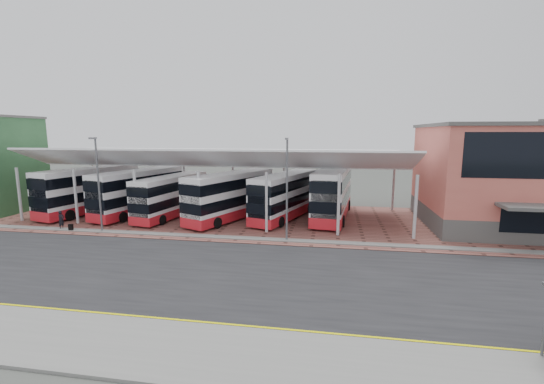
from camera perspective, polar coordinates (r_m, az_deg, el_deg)
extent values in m
plane|color=#3F433D|center=(23.43, -4.66, -11.87)|extent=(140.00, 140.00, 0.00)
cube|color=black|center=(22.53, -5.30, -12.74)|extent=(120.00, 14.00, 0.02)
cube|color=brown|center=(35.36, 3.68, -4.50)|extent=(72.00, 16.00, 0.06)
cube|color=slate|center=(15.74, -13.40, -23.12)|extent=(120.00, 4.00, 0.14)
cube|color=slate|center=(29.13, -1.66, -7.42)|extent=(120.00, 0.80, 0.14)
cube|color=#F5F000|center=(17.36, -10.67, -19.90)|extent=(120.00, 0.12, 0.01)
cube|color=#F5F000|center=(17.60, -10.32, -19.45)|extent=(120.00, 0.12, 0.01)
cylinder|color=silver|center=(42.20, -34.86, -0.35)|extent=(0.26, 0.26, 5.20)
cylinder|color=silver|center=(50.58, -26.17, 1.35)|extent=(0.26, 0.26, 4.60)
cylinder|color=silver|center=(38.26, -28.42, -0.63)|extent=(0.26, 0.26, 5.20)
cylinder|color=silver|center=(47.34, -20.26, 1.25)|extent=(0.26, 0.26, 4.60)
cylinder|color=silver|center=(34.91, -20.62, -0.95)|extent=(0.26, 0.26, 5.20)
cylinder|color=silver|center=(44.68, -13.56, 1.12)|extent=(0.26, 0.26, 4.60)
cylinder|color=silver|center=(32.33, -11.37, -1.31)|extent=(0.26, 0.26, 5.20)
cylinder|color=silver|center=(42.69, -6.12, 0.96)|extent=(0.26, 0.26, 4.60)
cylinder|color=silver|center=(30.72, -0.85, -1.68)|extent=(0.26, 0.26, 5.20)
cylinder|color=silver|center=(41.49, 1.89, 0.76)|extent=(0.26, 0.26, 4.60)
cylinder|color=silver|center=(30.24, 10.41, -2.01)|extent=(0.26, 0.26, 5.20)
cylinder|color=silver|center=(41.13, 10.20, 0.55)|extent=(0.26, 0.26, 4.60)
cylinder|color=silver|center=(30.94, 21.59, -2.26)|extent=(0.26, 0.26, 5.20)
cylinder|color=silver|center=(41.65, 18.48, 0.32)|extent=(0.26, 0.26, 4.60)
cube|color=white|center=(33.94, -10.24, 5.18)|extent=(37.00, 4.95, 1.95)
cube|color=white|center=(39.26, -7.47, 5.49)|extent=(37.00, 7.12, 1.43)
cube|color=#52504E|center=(40.02, 35.38, -3.32)|extent=(18.00, 12.00, 1.80)
cube|color=#D8695A|center=(39.42, 36.00, 3.09)|extent=(18.00, 12.00, 7.20)
cube|color=#52504E|center=(39.31, 36.51, 8.45)|extent=(18.40, 12.40, 0.30)
cylinder|color=slate|center=(33.95, -25.53, 0.85)|extent=(0.16, 0.16, 8.00)
cube|color=slate|center=(33.41, -26.30, 7.57)|extent=(0.15, 0.90, 0.15)
cylinder|color=slate|center=(28.04, 2.35, 0.16)|extent=(0.16, 0.16, 8.00)
cube|color=slate|center=(27.39, 2.33, 8.35)|extent=(0.15, 0.90, 0.15)
cube|color=white|center=(43.11, -26.62, 0.45)|extent=(5.18, 11.75, 4.48)
cube|color=red|center=(43.40, -26.45, -1.93)|extent=(5.23, 11.80, 0.94)
cube|color=black|center=(43.18, -26.58, -0.17)|extent=(5.23, 11.80, 0.99)
cube|color=black|center=(42.96, -26.74, 2.03)|extent=(5.23, 11.80, 0.99)
cube|color=black|center=(39.73, -32.80, -0.88)|extent=(2.30, 0.64, 3.75)
cylinder|color=black|center=(42.23, -31.35, -2.82)|extent=(0.52, 1.08, 1.04)
cylinder|color=black|center=(40.17, -29.16, -3.20)|extent=(0.52, 1.08, 1.04)
cylinder|color=black|center=(46.78, -24.10, -1.21)|extent=(0.52, 1.08, 1.04)
cylinder|color=black|center=(44.92, -21.82, -1.47)|extent=(0.52, 1.08, 1.04)
cube|color=white|center=(40.19, -20.13, 0.17)|extent=(5.19, 11.35, 4.33)
cube|color=red|center=(40.49, -20.00, -2.29)|extent=(5.24, 11.39, 0.91)
cube|color=black|center=(40.26, -20.10, -0.47)|extent=(5.24, 11.39, 0.96)
cube|color=black|center=(40.03, -20.23, 1.81)|extent=(5.24, 11.39, 0.96)
cube|color=black|center=(36.53, -26.08, -1.24)|extent=(2.22, 0.66, 3.62)
cylinder|color=black|center=(39.04, -24.92, -3.24)|extent=(0.52, 1.04, 1.01)
cylinder|color=black|center=(37.21, -22.35, -3.65)|extent=(0.52, 1.04, 1.01)
cylinder|color=black|center=(43.90, -17.98, -1.52)|extent=(0.52, 1.04, 1.01)
cylinder|color=black|center=(42.28, -15.44, -1.80)|extent=(0.52, 1.04, 1.01)
cube|color=white|center=(37.88, -15.46, -0.49)|extent=(4.03, 10.22, 3.90)
cube|color=red|center=(38.17, -15.36, -2.84)|extent=(4.07, 10.26, 0.82)
cube|color=black|center=(37.95, -15.43, -1.09)|extent=(4.07, 10.26, 0.86)
cube|color=black|center=(37.72, -15.53, 1.07)|extent=(4.07, 10.26, 0.86)
cube|color=black|center=(34.06, -20.25, -1.95)|extent=(2.02, 0.46, 3.26)
cylinder|color=black|center=(36.41, -19.71, -3.85)|extent=(0.41, 0.94, 0.91)
cylinder|color=black|center=(35.03, -16.84, -4.21)|extent=(0.41, 0.94, 0.91)
cylinder|color=black|center=(41.40, -14.09, -2.04)|extent=(0.41, 0.94, 0.91)
cylinder|color=black|center=(40.19, -11.41, -2.28)|extent=(0.41, 0.94, 0.91)
cube|color=white|center=(35.63, -6.44, -0.43)|extent=(6.65, 11.13, 4.31)
cube|color=red|center=(35.97, -6.39, -3.19)|extent=(6.71, 11.18, 0.90)
cube|color=black|center=(35.71, -6.43, -1.14)|extent=(6.71, 11.18, 0.95)
cube|color=black|center=(35.46, -6.47, 1.41)|extent=(6.71, 11.18, 0.95)
cube|color=black|center=(31.68, -12.69, -2.01)|extent=(2.11, 0.98, 3.61)
cylinder|color=black|center=(34.26, -11.75, -4.22)|extent=(0.65, 1.03, 1.00)
cylinder|color=black|center=(32.59, -8.59, -4.82)|extent=(0.65, 1.03, 1.00)
cylinder|color=black|center=(39.47, -4.57, -2.27)|extent=(0.65, 1.03, 1.00)
cylinder|color=black|center=(38.03, -1.55, -2.68)|extent=(0.65, 1.03, 1.00)
cube|color=white|center=(35.80, 2.09, -0.45)|extent=(5.61, 10.92, 4.18)
cube|color=red|center=(36.12, 2.07, -3.11)|extent=(5.66, 10.97, 0.87)
cube|color=black|center=(35.87, 2.09, -1.14)|extent=(5.66, 10.97, 0.92)
cube|color=black|center=(35.63, 2.10, 1.32)|extent=(5.66, 10.97, 0.92)
cube|color=black|center=(31.19, -2.10, -2.09)|extent=(2.11, 0.77, 3.50)
cylinder|color=black|center=(33.75, -2.30, -4.26)|extent=(0.56, 1.01, 0.97)
cylinder|color=black|center=(32.64, 1.41, -4.72)|extent=(0.56, 1.01, 0.97)
cylinder|color=black|center=(39.69, 2.61, -2.20)|extent=(0.56, 1.01, 0.97)
cylinder|color=black|center=(38.75, 5.87, -2.53)|extent=(0.56, 1.01, 0.97)
cube|color=white|center=(36.66, 9.53, 0.07)|extent=(3.97, 12.12, 4.65)
cube|color=red|center=(37.01, 9.45, -2.82)|extent=(4.02, 12.17, 0.97)
cube|color=black|center=(36.74, 9.51, -0.68)|extent=(4.02, 12.17, 1.03)
cube|color=black|center=(36.49, 9.58, 2.00)|extent=(4.02, 12.17, 1.03)
cube|color=black|center=(30.92, 8.32, -1.81)|extent=(2.43, 0.37, 3.89)
cylinder|color=black|center=(33.54, 6.41, -4.30)|extent=(0.42, 1.11, 1.08)
cylinder|color=black|center=(33.23, 11.03, -4.54)|extent=(0.42, 1.11, 1.08)
cylinder|color=black|center=(40.90, 8.16, -1.87)|extent=(0.42, 1.11, 1.08)
cylinder|color=black|center=(40.65, 11.94, -2.05)|extent=(0.42, 1.11, 1.08)
imported|color=black|center=(36.92, -30.15, -3.81)|extent=(0.44, 0.63, 1.64)
cube|color=black|center=(36.01, -29.02, -4.89)|extent=(0.34, 0.25, 0.59)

